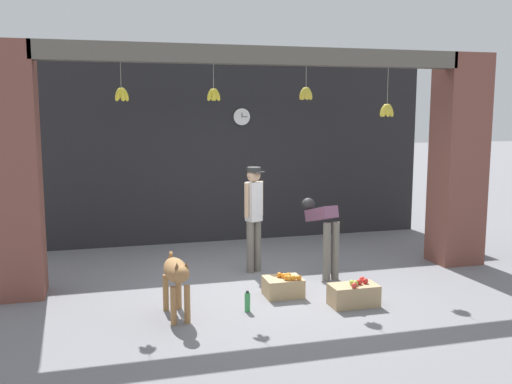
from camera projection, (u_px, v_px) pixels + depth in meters
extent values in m
plane|color=slate|center=(264.00, 283.00, 7.97)|extent=(60.00, 60.00, 0.00)
cube|color=#232326|center=(222.00, 153.00, 10.38)|extent=(7.77, 0.12, 3.24)
cube|color=brown|center=(11.00, 172.00, 7.18)|extent=(0.70, 0.60, 3.24)
cube|color=brown|center=(458.00, 160.00, 8.86)|extent=(0.70, 0.60, 3.24)
cube|color=#5B564C|center=(262.00, 56.00, 7.63)|extent=(5.87, 0.24, 0.24)
cylinder|color=#B2AD99|center=(121.00, 75.00, 7.23)|extent=(0.01, 0.01, 0.32)
ellipsoid|color=yellow|center=(125.00, 95.00, 7.28)|extent=(0.13, 0.07, 0.19)
ellipsoid|color=yellow|center=(122.00, 95.00, 7.32)|extent=(0.09, 0.12, 0.20)
ellipsoid|color=yellow|center=(118.00, 95.00, 7.29)|extent=(0.12, 0.10, 0.20)
ellipsoid|color=yellow|center=(118.00, 94.00, 7.23)|extent=(0.12, 0.10, 0.20)
ellipsoid|color=yellow|center=(123.00, 94.00, 7.23)|extent=(0.09, 0.12, 0.20)
cylinder|color=#B2AD99|center=(213.00, 76.00, 7.52)|extent=(0.01, 0.01, 0.32)
ellipsoid|color=yellow|center=(217.00, 95.00, 7.57)|extent=(0.12, 0.06, 0.18)
ellipsoid|color=yellow|center=(213.00, 95.00, 7.60)|extent=(0.06, 0.12, 0.18)
ellipsoid|color=yellow|center=(210.00, 95.00, 7.54)|extent=(0.12, 0.06, 0.18)
ellipsoid|color=yellow|center=(214.00, 95.00, 7.51)|extent=(0.06, 0.12, 0.18)
cylinder|color=#B2AD99|center=(306.00, 77.00, 7.88)|extent=(0.01, 0.01, 0.29)
ellipsoid|color=gold|center=(309.00, 94.00, 7.93)|extent=(0.13, 0.07, 0.20)
ellipsoid|color=gold|center=(307.00, 94.00, 7.96)|extent=(0.11, 0.12, 0.21)
ellipsoid|color=gold|center=(304.00, 94.00, 7.96)|extent=(0.08, 0.13, 0.20)
ellipsoid|color=gold|center=(302.00, 94.00, 7.93)|extent=(0.12, 0.10, 0.20)
ellipsoid|color=gold|center=(304.00, 93.00, 7.89)|extent=(0.12, 0.10, 0.20)
ellipsoid|color=gold|center=(306.00, 93.00, 7.87)|extent=(0.08, 0.13, 0.20)
ellipsoid|color=gold|center=(309.00, 93.00, 7.89)|extent=(0.11, 0.12, 0.21)
cylinder|color=#B2AD99|center=(388.00, 86.00, 8.13)|extent=(0.01, 0.01, 0.52)
ellipsoid|color=gold|center=(390.00, 110.00, 8.20)|extent=(0.14, 0.07, 0.21)
ellipsoid|color=gold|center=(388.00, 110.00, 8.23)|extent=(0.12, 0.12, 0.22)
ellipsoid|color=gold|center=(385.00, 110.00, 8.23)|extent=(0.09, 0.13, 0.21)
ellipsoid|color=gold|center=(383.00, 110.00, 8.19)|extent=(0.13, 0.10, 0.22)
ellipsoid|color=gold|center=(385.00, 110.00, 8.15)|extent=(0.13, 0.10, 0.22)
ellipsoid|color=gold|center=(388.00, 110.00, 8.13)|extent=(0.09, 0.13, 0.21)
ellipsoid|color=gold|center=(390.00, 110.00, 8.15)|extent=(0.12, 0.12, 0.22)
ellipsoid|color=#9E7042|center=(176.00, 270.00, 6.61)|extent=(0.30, 0.67, 0.26)
cylinder|color=#9E7042|center=(187.00, 304.00, 6.45)|extent=(0.07, 0.07, 0.44)
cylinder|color=#9E7042|center=(174.00, 306.00, 6.40)|extent=(0.07, 0.07, 0.44)
cylinder|color=#9E7042|center=(179.00, 291.00, 6.91)|extent=(0.07, 0.07, 0.44)
cylinder|color=#9E7042|center=(166.00, 293.00, 6.86)|extent=(0.07, 0.07, 0.44)
ellipsoid|color=#9E7042|center=(182.00, 274.00, 6.26)|extent=(0.18, 0.25, 0.18)
cone|color=brown|center=(186.00, 265.00, 6.26)|extent=(0.06, 0.06, 0.07)
cone|color=brown|center=(177.00, 266.00, 6.23)|extent=(0.06, 0.06, 0.07)
cylinder|color=#9E7042|center=(170.00, 260.00, 6.94)|extent=(0.06, 0.21, 0.27)
cylinder|color=#6B665B|center=(257.00, 246.00, 8.52)|extent=(0.11, 0.11, 0.77)
cylinder|color=#6B665B|center=(250.00, 247.00, 8.43)|extent=(0.11, 0.11, 0.77)
cube|color=white|center=(254.00, 202.00, 8.38)|extent=(0.25, 0.24, 0.58)
cylinder|color=tan|center=(261.00, 198.00, 8.46)|extent=(0.06, 0.06, 0.51)
cylinder|color=tan|center=(246.00, 200.00, 8.28)|extent=(0.06, 0.06, 0.51)
sphere|color=tan|center=(254.00, 175.00, 8.32)|extent=(0.20, 0.20, 0.20)
cylinder|color=#2D2D2D|center=(254.00, 169.00, 8.31)|extent=(0.20, 0.20, 0.07)
cube|color=#2D2D2D|center=(258.00, 172.00, 8.24)|extent=(0.20, 0.17, 0.01)
cylinder|color=#6B665B|center=(327.00, 252.00, 8.01)|extent=(0.11, 0.11, 0.84)
cylinder|color=#6B665B|center=(335.00, 251.00, 8.07)|extent=(0.11, 0.11, 0.84)
cube|color=#754760|center=(321.00, 214.00, 8.23)|extent=(0.31, 0.64, 0.32)
sphere|color=black|center=(308.00, 204.00, 8.57)|extent=(0.20, 0.20, 0.20)
cube|color=tan|center=(283.00, 287.00, 7.40)|extent=(0.48, 0.38, 0.24)
sphere|color=orange|center=(293.00, 278.00, 7.28)|extent=(0.07, 0.07, 0.07)
sphere|color=orange|center=(288.00, 275.00, 7.38)|extent=(0.07, 0.07, 0.07)
sphere|color=orange|center=(279.00, 275.00, 7.40)|extent=(0.07, 0.07, 0.07)
sphere|color=orange|center=(299.00, 278.00, 7.28)|extent=(0.07, 0.07, 0.07)
sphere|color=orange|center=(286.00, 278.00, 7.28)|extent=(0.07, 0.07, 0.07)
sphere|color=orange|center=(289.00, 278.00, 7.27)|extent=(0.07, 0.07, 0.07)
sphere|color=orange|center=(284.00, 276.00, 7.37)|extent=(0.07, 0.07, 0.07)
cube|color=tan|center=(354.00, 295.00, 7.04)|extent=(0.59, 0.32, 0.27)
sphere|color=red|center=(359.00, 282.00, 7.02)|extent=(0.07, 0.07, 0.07)
sphere|color=red|center=(362.00, 279.00, 7.14)|extent=(0.07, 0.07, 0.07)
sphere|color=#99B238|center=(352.00, 283.00, 7.00)|extent=(0.07, 0.07, 0.07)
sphere|color=#99B238|center=(355.00, 283.00, 6.97)|extent=(0.07, 0.07, 0.07)
sphere|color=red|center=(354.00, 286.00, 6.89)|extent=(0.07, 0.07, 0.07)
sphere|color=red|center=(365.00, 281.00, 7.06)|extent=(0.07, 0.07, 0.07)
cylinder|color=#38934C|center=(247.00, 302.00, 6.83)|extent=(0.07, 0.07, 0.23)
cylinder|color=black|center=(247.00, 292.00, 6.81)|extent=(0.04, 0.04, 0.03)
cylinder|color=black|center=(242.00, 117.00, 10.31)|extent=(0.32, 0.01, 0.32)
cylinder|color=white|center=(242.00, 117.00, 10.30)|extent=(0.30, 0.02, 0.30)
cube|color=black|center=(242.00, 115.00, 10.28)|extent=(0.01, 0.01, 0.08)
cube|color=black|center=(244.00, 117.00, 10.30)|extent=(0.12, 0.01, 0.01)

